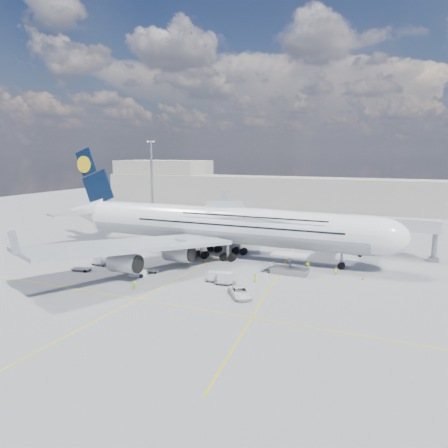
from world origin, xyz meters
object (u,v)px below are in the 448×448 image
at_px(jet_bridge, 376,226).
at_px(dolly_row_b, 100,260).
at_px(catering_truck_inner, 205,227).
at_px(cone_tail, 83,242).
at_px(service_van, 240,292).
at_px(crew_van, 255,278).
at_px(crew_tug, 134,285).
at_px(dolly_row_a, 81,269).
at_px(dolly_nose_far, 225,278).
at_px(baggage_tug, 138,272).
at_px(dolly_nose_near, 215,276).
at_px(crew_nose, 336,272).
at_px(dolly_back, 120,255).
at_px(cone_wing_right_outer, 133,275).
at_px(crew_loader, 308,264).
at_px(crew_wing, 102,259).
at_px(cone_nose, 363,278).
at_px(dolly_row_c, 152,271).
at_px(cone_wing_left_inner, 197,241).
at_px(light_mast, 152,179).
at_px(cargo_loader, 289,267).
at_px(airliner, 222,224).
at_px(cone_wing_left_outer, 234,237).
at_px(cone_wing_right_inner, 203,261).
at_px(catering_truck_outer, 227,219).

height_order(jet_bridge, dolly_row_b, jet_bridge).
distance_m(catering_truck_inner, cone_tail, 30.92).
height_order(service_van, crew_van, crew_van).
bearing_deg(crew_tug, dolly_row_a, -174.77).
xyz_separation_m(dolly_nose_far, baggage_tug, (-16.15, -1.83, -0.29)).
xyz_separation_m(dolly_row_b, dolly_nose_near, (25.15, -0.86, -0.11)).
bearing_deg(crew_nose, dolly_back, 131.18).
bearing_deg(cone_wing_right_outer, crew_nose, 24.40).
distance_m(crew_loader, crew_wing, 40.28).
distance_m(cone_nose, cone_wing_right_outer, 40.16).
distance_m(dolly_row_a, dolly_back, 11.67).
bearing_deg(dolly_row_b, baggage_tug, -15.20).
bearing_deg(crew_nose, service_van, -176.98).
relative_size(dolly_row_a, cone_wing_right_outer, 6.04).
xyz_separation_m(dolly_nose_far, crew_wing, (-28.10, 2.88, -0.16)).
relative_size(dolly_row_c, cone_wing_right_outer, 5.31).
distance_m(dolly_row_c, cone_wing_left_inner, 28.01).
bearing_deg(light_mast, dolly_row_b, -67.24).
xyz_separation_m(jet_bridge, service_van, (-16.15, -33.76, -6.07)).
bearing_deg(jet_bridge, cargo_loader, -125.75).
xyz_separation_m(crew_wing, cone_wing_right_outer, (11.19, -5.17, -0.66)).
bearing_deg(crew_loader, dolly_nose_near, -106.13).
bearing_deg(cone_tail, dolly_nose_near, -20.48).
distance_m(baggage_tug, crew_van, 20.84).
relative_size(dolly_row_c, crew_tug, 2.21).
bearing_deg(airliner, cone_tail, -178.14).
bearing_deg(cone_wing_left_outer, cone_nose, -36.04).
height_order(dolly_row_c, crew_wing, crew_wing).
bearing_deg(dolly_row_b, dolly_back, 95.33).
distance_m(dolly_back, dolly_nose_near, 26.79).
bearing_deg(dolly_row_c, cone_wing_left_inner, 82.00).
relative_size(dolly_nose_far, cone_tail, 6.30).
xyz_separation_m(light_mast, dolly_row_c, (33.63, -51.64, -12.87)).
distance_m(crew_loader, cone_tail, 55.45).
distance_m(crew_wing, cone_wing_left_inner, 27.12).
relative_size(crew_loader, cone_wing_left_outer, 2.73).
height_order(cargo_loader, dolly_nose_near, cargo_loader).
relative_size(dolly_row_a, dolly_row_c, 1.14).
relative_size(service_van, crew_van, 3.55).
xyz_separation_m(airliner, dolly_nose_far, (8.77, -17.95, -5.75)).
distance_m(dolly_row_a, crew_tug, 16.65).
bearing_deg(crew_nose, crew_loader, 98.91).
bearing_deg(cone_wing_right_inner, crew_loader, 10.98).
bearing_deg(dolly_row_c, crew_loader, 10.89).
height_order(catering_truck_inner, cone_wing_left_outer, catering_truck_inner).
bearing_deg(dolly_nose_far, crew_nose, 29.20).
bearing_deg(dolly_back, light_mast, 130.19).
xyz_separation_m(dolly_nose_near, cone_wing_right_outer, (-14.59, -3.00, -0.65)).
relative_size(catering_truck_outer, crew_tug, 4.31).
relative_size(jet_bridge, crew_van, 11.90).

